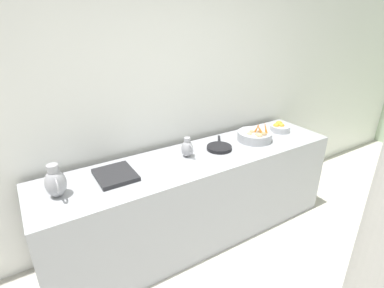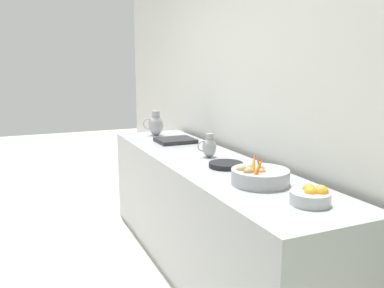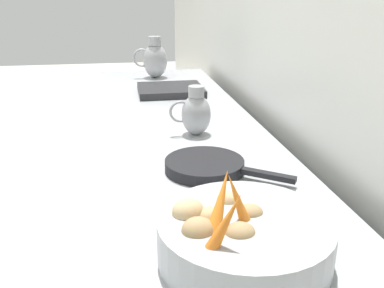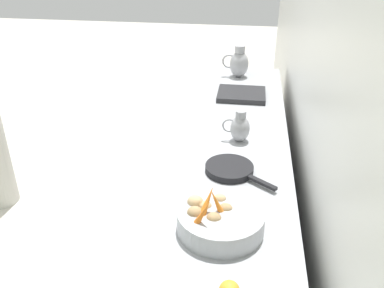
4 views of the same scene
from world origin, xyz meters
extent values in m
cube|color=#9EA0A5|center=(-1.50, 0.16, 0.45)|extent=(0.69, 2.90, 0.90)
cylinder|color=#9EA0A5|center=(-1.51, 0.88, 0.94)|extent=(0.35, 0.35, 0.09)
torus|color=#9EA0A5|center=(-1.51, 0.88, 0.90)|extent=(0.21, 0.21, 0.01)
cone|color=orange|center=(-1.46, 0.90, 1.03)|extent=(0.09, 0.10, 0.14)
cone|color=orange|center=(-1.45, 0.97, 1.03)|extent=(0.09, 0.04, 0.14)
cone|color=orange|center=(-1.50, 0.89, 1.03)|extent=(0.08, 0.05, 0.14)
ellipsoid|color=#9E7F56|center=(-1.53, 0.86, 0.98)|extent=(0.06, 0.05, 0.04)
ellipsoid|color=#9E7F56|center=(-1.41, 0.91, 0.99)|extent=(0.06, 0.05, 0.05)
ellipsoid|color=tan|center=(-1.41, 0.84, 0.99)|extent=(0.07, 0.06, 0.06)
ellipsoid|color=tan|center=(-1.45, 0.86, 0.98)|extent=(0.06, 0.05, 0.04)
ellipsoid|color=#9E7F56|center=(-1.49, 0.93, 0.99)|extent=(0.06, 0.05, 0.04)
ellipsoid|color=tan|center=(-1.50, 0.80, 0.99)|extent=(0.05, 0.05, 0.04)
ellipsoid|color=#939399|center=(-1.50, -1.04, 1.00)|extent=(0.15, 0.15, 0.21)
cylinder|color=#939399|center=(-1.50, -1.04, 1.12)|extent=(0.08, 0.08, 0.06)
torus|color=#939399|center=(-1.42, -1.04, 1.02)|extent=(0.11, 0.01, 0.11)
ellipsoid|color=#939399|center=(-1.56, 0.09, 0.97)|extent=(0.11, 0.11, 0.16)
cylinder|color=#939399|center=(-1.56, 0.09, 1.06)|extent=(0.06, 0.06, 0.04)
torus|color=#939399|center=(-1.50, 0.09, 0.99)|extent=(0.08, 0.01, 0.08)
cube|color=#232326|center=(-1.54, -0.59, 0.91)|extent=(0.34, 0.30, 0.04)
cylinder|color=black|center=(-1.52, 0.44, 0.91)|extent=(0.24, 0.24, 0.03)
cube|color=black|center=(-1.68, 0.55, 0.92)|extent=(0.14, 0.11, 0.02)
camera|label=1|loc=(0.58, -1.18, 2.13)|focal=28.01mm
camera|label=2|loc=(-0.18, 2.90, 1.61)|focal=38.04mm
camera|label=3|loc=(-1.29, 1.58, 1.41)|focal=38.99mm
camera|label=4|loc=(-1.59, 2.19, 1.99)|focal=38.30mm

